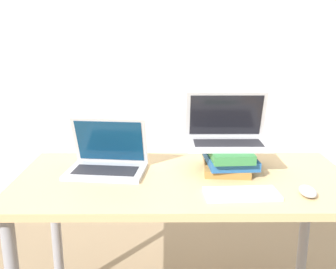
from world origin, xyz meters
TOP-DOWN VIEW (x-y plane):
  - wall_back at (0.00, 1.60)m, footprint 8.00×0.05m
  - desk at (0.00, 0.33)m, footprint 1.36×0.66m
  - laptop_left at (-0.32, 0.41)m, footprint 0.34×0.26m
  - book_stack at (0.19, 0.42)m, footprint 0.22×0.29m
  - laptop_on_books at (0.19, 0.45)m, footprint 0.35×0.22m
  - wireless_keyboard at (0.20, 0.15)m, footprint 0.27×0.14m
  - mouse at (0.44, 0.15)m, footprint 0.06×0.10m

SIDE VIEW (x-z plane):
  - desk at x=0.00m, z-range 0.28..1.04m
  - wireless_keyboard at x=0.20m, z-range 0.75..0.77m
  - mouse at x=0.44m, z-range 0.76..0.79m
  - laptop_left at x=-0.32m, z-range 0.69..0.91m
  - book_stack at x=0.19m, z-range 0.76..0.86m
  - laptop_on_books at x=0.19m, z-range 0.79..1.02m
  - wall_back at x=0.00m, z-range 0.00..2.70m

